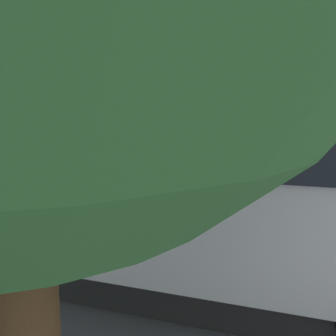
{
  "coord_description": "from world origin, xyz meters",
  "views": [
    {
      "loc": [
        -3.08,
        9.42,
        2.62
      ],
      "look_at": [
        0.21,
        -0.29,
        1.1
      ],
      "focal_mm": 37.7,
      "sensor_mm": 36.0,
      "label": 1
    }
  ],
  "objects_px": {
    "tour_bus": "(100,175)",
    "spectator_centre": "(135,180)",
    "spectator_left": "(183,181)",
    "parked_motorcycle_silver": "(222,217)",
    "spectator_far_left": "(229,185)",
    "traffic_cone": "(221,181)",
    "stunt_motorcycle": "(149,159)"
  },
  "relations": [
    {
      "from": "tour_bus",
      "to": "parked_motorcycle_silver",
      "type": "height_order",
      "value": "tour_bus"
    },
    {
      "from": "traffic_cone",
      "to": "spectator_far_left",
      "type": "bearing_deg",
      "value": 102.32
    },
    {
      "from": "stunt_motorcycle",
      "to": "tour_bus",
      "type": "bearing_deg",
      "value": 105.12
    },
    {
      "from": "spectator_left",
      "to": "traffic_cone",
      "type": "distance_m",
      "value": 4.55
    },
    {
      "from": "stunt_motorcycle",
      "to": "traffic_cone",
      "type": "xyz_separation_m",
      "value": [
        -2.63,
        -0.36,
        -0.73
      ]
    },
    {
      "from": "spectator_left",
      "to": "traffic_cone",
      "type": "relative_size",
      "value": 2.89
    },
    {
      "from": "spectator_left",
      "to": "parked_motorcycle_silver",
      "type": "distance_m",
      "value": 1.36
    },
    {
      "from": "tour_bus",
      "to": "traffic_cone",
      "type": "distance_m",
      "value": 7.43
    },
    {
      "from": "spectator_left",
      "to": "traffic_cone",
      "type": "xyz_separation_m",
      "value": [
        -0.12,
        -4.48,
        -0.79
      ]
    },
    {
      "from": "stunt_motorcycle",
      "to": "traffic_cone",
      "type": "distance_m",
      "value": 2.75
    },
    {
      "from": "spectator_left",
      "to": "spectator_centre",
      "type": "distance_m",
      "value": 1.28
    },
    {
      "from": "traffic_cone",
      "to": "spectator_left",
      "type": "bearing_deg",
      "value": 88.45
    },
    {
      "from": "tour_bus",
      "to": "spectator_centre",
      "type": "height_order",
      "value": "tour_bus"
    },
    {
      "from": "spectator_centre",
      "to": "spectator_far_left",
      "type": "bearing_deg",
      "value": -177.58
    },
    {
      "from": "stunt_motorcycle",
      "to": "spectator_far_left",
      "type": "bearing_deg",
      "value": 132.11
    },
    {
      "from": "tour_bus",
      "to": "spectator_left",
      "type": "xyz_separation_m",
      "value": [
        -0.64,
        -2.79,
        -0.55
      ]
    },
    {
      "from": "spectator_left",
      "to": "traffic_cone",
      "type": "bearing_deg",
      "value": -91.55
    },
    {
      "from": "stunt_motorcycle",
      "to": "parked_motorcycle_silver",
      "type": "bearing_deg",
      "value": 127.01
    },
    {
      "from": "spectator_centre",
      "to": "stunt_motorcycle",
      "type": "height_order",
      "value": "stunt_motorcycle"
    },
    {
      "from": "spectator_far_left",
      "to": "stunt_motorcycle",
      "type": "distance_m",
      "value": 5.32
    },
    {
      "from": "tour_bus",
      "to": "stunt_motorcycle",
      "type": "bearing_deg",
      "value": -74.88
    },
    {
      "from": "tour_bus",
      "to": "spectator_left",
      "type": "distance_m",
      "value": 2.92
    },
    {
      "from": "tour_bus",
      "to": "spectator_far_left",
      "type": "bearing_deg",
      "value": -119.68
    },
    {
      "from": "parked_motorcycle_silver",
      "to": "traffic_cone",
      "type": "distance_m",
      "value": 5.17
    },
    {
      "from": "tour_bus",
      "to": "stunt_motorcycle",
      "type": "xyz_separation_m",
      "value": [
        1.87,
        -6.92,
        -0.61
      ]
    },
    {
      "from": "spectator_far_left",
      "to": "traffic_cone",
      "type": "relative_size",
      "value": 2.76
    },
    {
      "from": "parked_motorcycle_silver",
      "to": "spectator_centre",
      "type": "bearing_deg",
      "value": -16.33
    },
    {
      "from": "tour_bus",
      "to": "stunt_motorcycle",
      "type": "relative_size",
      "value": 5.9
    },
    {
      "from": "stunt_motorcycle",
      "to": "traffic_cone",
      "type": "height_order",
      "value": "stunt_motorcycle"
    },
    {
      "from": "spectator_left",
      "to": "spectator_centre",
      "type": "relative_size",
      "value": 1.06
    },
    {
      "from": "tour_bus",
      "to": "spectator_left",
      "type": "bearing_deg",
      "value": -102.82
    },
    {
      "from": "spectator_far_left",
      "to": "parked_motorcycle_silver",
      "type": "height_order",
      "value": "spectator_far_left"
    }
  ]
}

